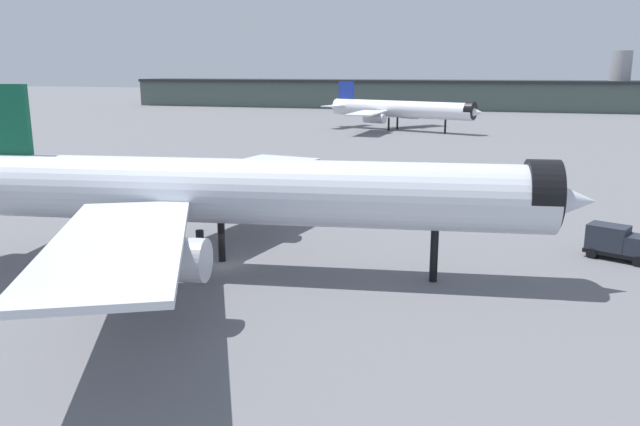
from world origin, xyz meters
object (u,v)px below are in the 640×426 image
(airliner_near_gate, at_px, (234,193))
(airliner_far_taxiway, at_px, (399,109))
(baggage_tug_wing, at_px, (378,192))
(service_truck_front, at_px, (618,242))

(airliner_near_gate, relative_size, airliner_far_taxiway, 1.18)
(airliner_far_taxiway, xyz_separation_m, baggage_tug_wing, (18.20, -92.66, -4.78))
(airliner_far_taxiway, xyz_separation_m, service_truck_front, (44.87, -110.97, -4.16))
(baggage_tug_wing, bearing_deg, service_truck_front, -61.93)
(airliner_near_gate, distance_m, service_truck_front, 33.99)
(service_truck_front, relative_size, baggage_tug_wing, 1.67)
(airliner_near_gate, bearing_deg, baggage_tug_wing, 72.29)
(airliner_near_gate, xyz_separation_m, baggage_tug_wing, (3.56, 32.96, -5.79))
(service_truck_front, height_order, baggage_tug_wing, service_truck_front)
(airliner_far_taxiway, bearing_deg, baggage_tug_wing, -61.86)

